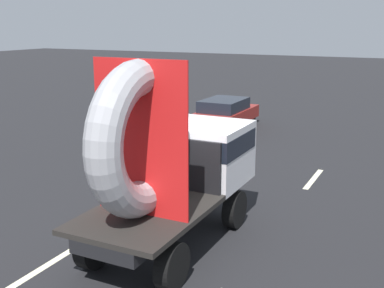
# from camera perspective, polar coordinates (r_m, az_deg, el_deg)

# --- Properties ---
(ground_plane) EXTENTS (120.00, 120.00, 0.00)m
(ground_plane) POSITION_cam_1_polar(r_m,az_deg,el_deg) (11.04, -1.36, -9.96)
(ground_plane) COLOR black
(flatbed_truck) EXTENTS (2.02, 4.83, 3.92)m
(flatbed_truck) POSITION_cam_1_polar(r_m,az_deg,el_deg) (9.83, -2.06, -1.77)
(flatbed_truck) COLOR black
(flatbed_truck) RESTS_ON ground_plane
(distant_sedan) EXTENTS (1.75, 4.08, 1.33)m
(distant_sedan) POSITION_cam_1_polar(r_m,az_deg,el_deg) (20.96, 3.85, 3.67)
(distant_sedan) COLOR black
(distant_sedan) RESTS_ON ground_plane
(lane_dash_left_near) EXTENTS (0.16, 2.95, 0.01)m
(lane_dash_left_near) POSITION_cam_1_polar(r_m,az_deg,el_deg) (9.53, -19.32, -14.92)
(lane_dash_left_near) COLOR beige
(lane_dash_left_near) RESTS_ON ground_plane
(lane_dash_left_far) EXTENTS (0.16, 2.19, 0.01)m
(lane_dash_left_far) POSITION_cam_1_polar(r_m,az_deg,el_deg) (15.94, 2.38, -2.29)
(lane_dash_left_far) COLOR beige
(lane_dash_left_far) RESTS_ON ground_plane
(lane_dash_right_far) EXTENTS (0.16, 2.05, 0.01)m
(lane_dash_right_far) POSITION_cam_1_polar(r_m,az_deg,el_deg) (14.80, 14.19, -4.03)
(lane_dash_right_far) COLOR beige
(lane_dash_right_far) RESTS_ON ground_plane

